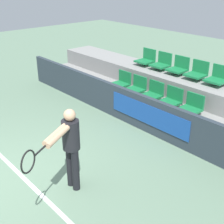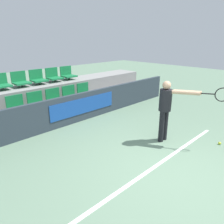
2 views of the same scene
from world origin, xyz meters
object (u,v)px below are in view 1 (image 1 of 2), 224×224
(stadium_chair_1, at_px, (136,87))
(stadium_chair_7, at_px, (179,67))
(stadium_chair_0, at_px, (121,82))
(stadium_chair_8, at_px, (197,72))
(stadium_chair_4, at_px, (191,106))
(stadium_chair_2, at_px, (153,93))
(stadium_chair_5, at_px, (146,59))
(stadium_chair_3, at_px, (171,99))
(stadium_chair_9, at_px, (218,77))
(tennis_player, at_px, (69,144))
(stadium_chair_6, at_px, (162,63))

(stadium_chair_1, relative_size, stadium_chair_7, 1.00)
(stadium_chair_0, distance_m, stadium_chair_8, 2.10)
(stadium_chair_0, bearing_deg, stadium_chair_1, 0.00)
(stadium_chair_0, bearing_deg, stadium_chair_7, 40.03)
(stadium_chair_4, height_order, stadium_chair_7, stadium_chair_7)
(stadium_chair_2, xyz_separation_m, stadium_chair_5, (-1.19, 1.00, 0.49))
(stadium_chair_0, distance_m, stadium_chair_3, 1.78)
(stadium_chair_2, bearing_deg, stadium_chair_1, 180.00)
(stadium_chair_5, bearing_deg, stadium_chair_3, -29.25)
(stadium_chair_8, bearing_deg, stadium_chair_5, 180.00)
(stadium_chair_3, bearing_deg, stadium_chair_1, 180.00)
(stadium_chair_8, relative_size, stadium_chair_9, 1.00)
(stadium_chair_8, distance_m, stadium_chair_9, 0.59)
(stadium_chair_8, bearing_deg, tennis_player, -83.30)
(stadium_chair_6, xyz_separation_m, tennis_player, (1.70, -4.34, -0.24))
(stadium_chair_9, height_order, tennis_player, tennis_player)
(stadium_chair_9, bearing_deg, stadium_chair_4, -90.00)
(stadium_chair_5, relative_size, stadium_chair_6, 1.00)
(stadium_chair_1, height_order, stadium_chair_4, same)
(stadium_chair_7, height_order, tennis_player, tennis_player)
(stadium_chair_1, xyz_separation_m, stadium_chair_4, (1.78, 0.00, 0.00))
(stadium_chair_4, bearing_deg, stadium_chair_8, 120.76)
(stadium_chair_9, bearing_deg, stadium_chair_2, -139.97)
(stadium_chair_2, bearing_deg, stadium_chair_3, 0.00)
(stadium_chair_0, bearing_deg, stadium_chair_6, 59.24)
(stadium_chair_6, bearing_deg, tennis_player, -68.62)
(stadium_chair_4, distance_m, stadium_chair_5, 2.63)
(stadium_chair_6, bearing_deg, stadium_chair_3, -40.03)
(stadium_chair_0, xyz_separation_m, stadium_chair_9, (2.38, 1.00, 0.49))
(stadium_chair_0, height_order, stadium_chair_6, stadium_chair_6)
(stadium_chair_0, xyz_separation_m, stadium_chair_4, (2.38, 0.00, 0.00))
(stadium_chair_2, distance_m, stadium_chair_4, 1.19)
(stadium_chair_0, distance_m, stadium_chair_6, 1.26)
(stadium_chair_0, relative_size, tennis_player, 0.31)
(stadium_chair_4, height_order, stadium_chair_9, stadium_chair_9)
(stadium_chair_1, height_order, stadium_chair_9, stadium_chair_9)
(stadium_chair_3, bearing_deg, stadium_chair_9, 59.24)
(stadium_chair_5, bearing_deg, stadium_chair_6, 0.00)
(stadium_chair_3, height_order, stadium_chair_7, stadium_chair_7)
(stadium_chair_4, xyz_separation_m, stadium_chair_6, (-1.78, 1.00, 0.49))
(stadium_chair_3, height_order, stadium_chair_5, stadium_chair_5)
(stadium_chair_9, bearing_deg, stadium_chair_3, -120.76)
(stadium_chair_1, bearing_deg, stadium_chair_7, 59.24)
(stadium_chair_0, bearing_deg, stadium_chair_4, 0.00)
(stadium_chair_3, xyz_separation_m, stadium_chair_4, (0.59, 0.00, 0.00))
(stadium_chair_1, xyz_separation_m, stadium_chair_2, (0.59, 0.00, 0.00))
(stadium_chair_6, bearing_deg, stadium_chair_9, 0.00)
(stadium_chair_7, bearing_deg, stadium_chair_0, -139.97)
(stadium_chair_1, distance_m, stadium_chair_4, 1.78)
(stadium_chair_3, xyz_separation_m, stadium_chair_8, (0.00, 1.00, 0.49))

